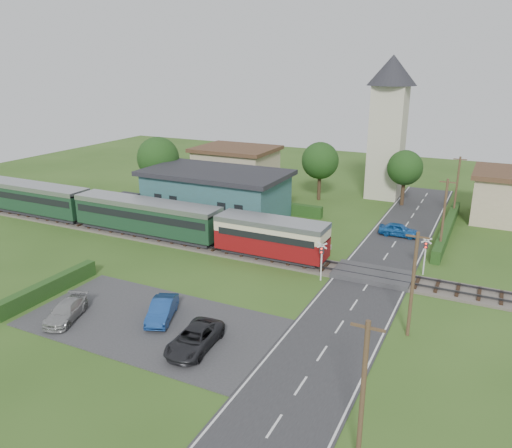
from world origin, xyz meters
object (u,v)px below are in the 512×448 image
at_px(church_tower, 389,117).
at_px(pedestrian_near, 261,229).
at_px(house_west, 236,166).
at_px(crossing_signal_near, 322,255).
at_px(car_on_road, 399,230).
at_px(train, 122,212).
at_px(pedestrian_far, 122,212).
at_px(equipment_hut, 126,206).
at_px(station_building, 216,193).
at_px(car_park_silver, 66,311).
at_px(car_park_dark, 195,339).
at_px(crossing_signal_far, 425,250).
at_px(car_park_blue, 162,310).

height_order(church_tower, pedestrian_near, church_tower).
height_order(house_west, crossing_signal_near, house_west).
bearing_deg(crossing_signal_near, car_on_road, 75.62).
xyz_separation_m(house_west, car_on_road, (24.88, -11.85, -2.09)).
bearing_deg(train, pedestrian_far, 131.26).
bearing_deg(house_west, crossing_signal_near, -49.89).
bearing_deg(church_tower, equipment_hut, -135.25).
xyz_separation_m(station_building, crossing_signal_near, (16.40, -11.40, -0.55)).
height_order(car_park_silver, pedestrian_near, pedestrian_near).
xyz_separation_m(equipment_hut, car_on_road, (27.88, 7.95, -1.04)).
bearing_deg(station_building, pedestrian_near, -33.69).
height_order(house_west, car_park_silver, house_west).
xyz_separation_m(station_building, car_park_silver, (3.07, -25.20, -2.01)).
bearing_deg(car_on_road, pedestrian_near, 122.29).
distance_m(station_building, car_park_dark, 27.68).
bearing_deg(crossing_signal_far, house_west, 144.23).
distance_m(train, car_park_silver, 18.56).
height_order(house_west, crossing_signal_far, house_west).
distance_m(equipment_hut, car_park_silver, 22.36).
relative_size(crossing_signal_near, car_park_silver, 0.79).
bearing_deg(pedestrian_far, equipment_hut, -20.22).
height_order(crossing_signal_near, pedestrian_near, crossing_signal_near).
height_order(station_building, car_park_blue, station_building).
bearing_deg(station_building, car_park_silver, -83.06).
xyz_separation_m(church_tower, crossing_signal_far, (8.60, -23.61, -8.08)).
height_order(train, pedestrian_near, train).
height_order(train, crossing_signal_far, train).
height_order(car_park_silver, pedestrian_far, pedestrian_far).
bearing_deg(car_on_road, house_west, 63.48).
relative_size(equipment_hut, car_park_silver, 0.61).
bearing_deg(crossing_signal_near, car_park_blue, -124.64).
bearing_deg(car_park_silver, crossing_signal_far, 23.00).
height_order(station_building, pedestrian_near, station_building).
distance_m(station_building, pedestrian_far, 10.44).
bearing_deg(train, car_park_blue, -42.03).
bearing_deg(pedestrian_near, pedestrian_far, -10.99).
bearing_deg(car_park_blue, church_tower, 59.40).
xyz_separation_m(house_west, crossing_signal_far, (28.60, -20.61, -0.65)).
xyz_separation_m(house_west, pedestrian_near, (13.24, -19.50, -1.43)).
xyz_separation_m(crossing_signal_far, car_park_blue, (-14.72, -15.68, -1.39)).
height_order(station_building, car_park_silver, station_building).
bearing_deg(train, equipment_hut, 123.81).
height_order(crossing_signal_near, car_park_dark, crossing_signal_near).
bearing_deg(equipment_hut, church_tower, 44.75).
relative_size(church_tower, car_park_blue, 4.32).
bearing_deg(house_west, crossing_signal_far, -35.77).
xyz_separation_m(train, car_park_dark, (18.72, -15.43, -1.44)).
relative_size(car_park_dark, pedestrian_far, 2.95).
height_order(crossing_signal_far, car_on_road, crossing_signal_far).
bearing_deg(car_park_blue, car_on_road, 44.03).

